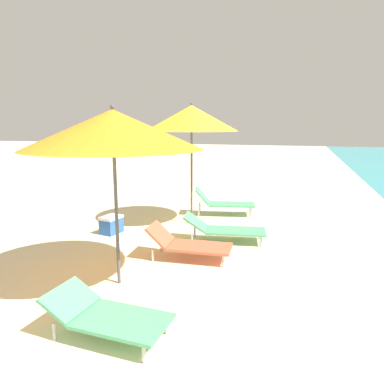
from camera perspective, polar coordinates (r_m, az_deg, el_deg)
The scene contains 7 objects.
umbrella_second at distance 5.02m, azimuth -12.60°, elevation 9.77°, with size 2.47×2.47×2.57m.
lounger_second_shoreside at distance 6.21m, azimuth -0.71°, elevation -8.27°, with size 1.48×0.69×0.59m.
lounger_second_inland at distance 4.22m, azimuth -13.61°, elevation -18.66°, with size 1.40×0.71×0.48m.
umbrella_farthest at distance 8.13m, azimuth -0.07°, elevation 11.78°, with size 2.11×2.11×2.80m.
lounger_farthest_shoreside at distance 9.18m, azimuth 5.01°, elevation -1.64°, with size 1.60×0.86×0.69m.
lounger_farthest_inland at distance 7.12m, azimuth 5.10°, elevation -5.86°, with size 1.69×0.83×0.55m.
cooler_box at distance 7.84m, azimuth -12.86°, elevation -5.14°, with size 0.40×0.51×0.38m.
Camera 1 is at (2.10, -0.61, 2.31)m, focal length 33.11 mm.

